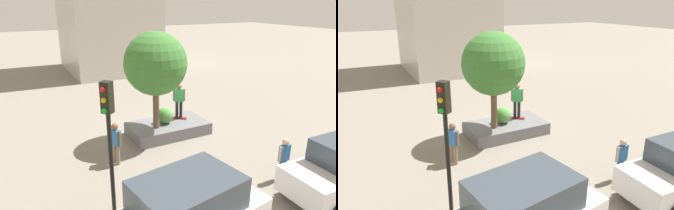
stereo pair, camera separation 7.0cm
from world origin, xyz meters
TOP-DOWN VIEW (x-y plane):
  - ground_plane at (0.00, 0.00)m, footprint 120.00×120.00m
  - planter_ledge at (-0.04, 0.32)m, footprint 3.73×2.07m
  - plaza_tree at (0.71, 0.59)m, footprint 2.78×2.78m
  - boxwood_shrub at (0.10, 0.27)m, footprint 0.78×0.78m
  - skateboard at (-0.78, 0.07)m, footprint 0.76×0.66m
  - skateboarder at (-0.78, 0.07)m, footprint 0.53×0.39m
  - traffic_light_corner at (4.20, 5.02)m, footprint 0.37×0.37m
  - pedestrian_crossing at (-1.79, 5.78)m, footprint 0.54×0.25m
  - passerby_with_bag at (3.09, 1.93)m, footprint 0.35×0.55m

SIDE VIEW (x-z plane):
  - ground_plane at x=0.00m, z-range 0.00..0.00m
  - planter_ledge at x=-0.04m, z-range 0.00..0.57m
  - skateboard at x=-0.78m, z-range 0.59..0.66m
  - pedestrian_crossing at x=-1.79m, z-range 0.13..1.74m
  - boxwood_shrub at x=0.10m, z-range 0.57..1.35m
  - passerby_with_bag at x=3.09m, z-range 0.13..1.85m
  - skateboarder at x=-0.78m, z-range 0.77..2.50m
  - traffic_light_corner at x=4.20m, z-range 0.78..4.96m
  - plaza_tree at x=0.71m, z-range 1.35..5.71m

